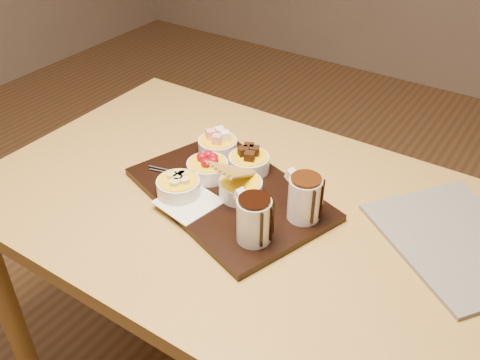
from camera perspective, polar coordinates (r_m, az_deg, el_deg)
The scene contains 12 objects.
dining_table at distance 1.31m, azimuth -0.48°, elevation -5.40°, with size 1.20×0.80×0.75m.
serving_board at distance 1.25m, azimuth -1.14°, elevation -1.46°, with size 0.46×0.30×0.02m, color black.
napkin at distance 1.21m, azimuth -5.52°, elevation -2.34°, with size 0.12×0.12×0.00m, color white.
bowl_marshmallows at distance 1.37m, azimuth -2.39°, elevation 3.61°, with size 0.10×0.10×0.04m, color silver.
bowl_cake at distance 1.30m, azimuth 0.96°, elevation 1.81°, with size 0.10×0.10×0.04m, color silver.
bowl_strawberries at distance 1.28m, azimuth -3.47°, elevation 1.15°, with size 0.10×0.10×0.04m, color silver.
bowl_biscotti at distance 1.22m, azimuth 0.06°, elevation -0.91°, with size 0.10×0.10×0.04m, color silver.
bowl_bananas at distance 1.23m, azimuth -6.58°, elevation -0.79°, with size 0.10×0.10×0.04m, color silver.
pitcher_dark_chocolate at distance 1.08m, azimuth 1.50°, elevation -4.33°, with size 0.07×0.07×0.10m, color silver.
pitcher_milk_chocolate at distance 1.15m, azimuth 6.89°, elevation -2.01°, with size 0.07×0.07×0.10m, color silver.
fondue_skewers at distance 1.29m, azimuth -4.62°, elevation 0.40°, with size 0.26×0.03×0.01m, color silver, non-canonical shape.
newspaper at distance 1.22m, azimuth 22.32°, elevation -6.01°, with size 0.35×0.28×0.01m, color beige.
Camera 1 is at (0.56, -0.82, 1.51)m, focal length 40.00 mm.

